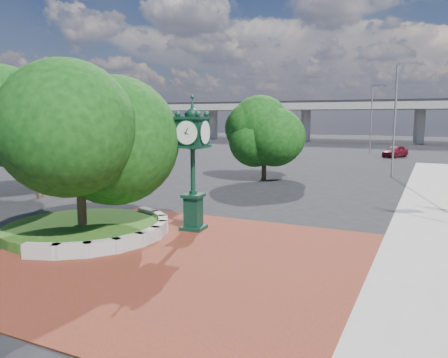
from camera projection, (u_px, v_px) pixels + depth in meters
ground at (191, 250)px, 15.42m from camera, size 200.00×200.00×0.00m
plaza at (175, 258)px, 14.52m from camera, size 12.00×12.00×0.04m
planter_wall at (129, 234)px, 16.54m from camera, size 2.96×6.77×0.54m
grass_bed at (83, 229)px, 17.54m from camera, size 6.10×6.10×0.40m
overpass at (388, 106)px, 76.98m from camera, size 90.00×12.00×7.50m
tree_planter at (79, 141)px, 17.04m from camera, size 5.20×5.20×6.33m
tree_northwest at (36, 126)px, 24.88m from camera, size 5.60×5.60×6.93m
tree_street at (264, 136)px, 32.72m from camera, size 4.40×4.40×5.45m
post_clock at (193, 159)px, 17.73m from camera, size 1.22×1.22×5.43m
parked_car at (395, 151)px, 50.44m from camera, size 2.98×4.28×1.35m
street_lamp_near at (398, 111)px, 33.03m from camera, size 1.94×0.24×8.64m
street_lamp_far at (373, 114)px, 54.65m from camera, size 1.86×0.78×8.55m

